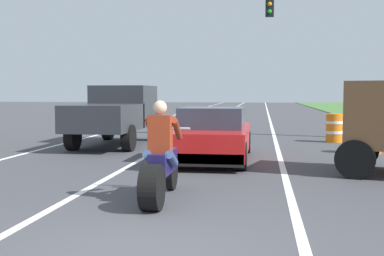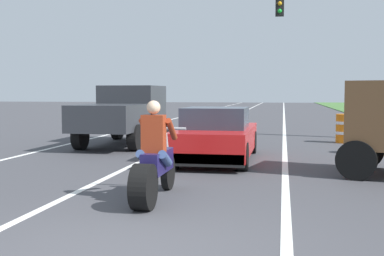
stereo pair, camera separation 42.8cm
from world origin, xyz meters
name	(u,v)px [view 1 (the left image)]	position (x,y,z in m)	size (l,w,h in m)	color
lane_stripe_left_solid	(135,125)	(-5.40, 20.00, 0.00)	(0.14, 120.00, 0.01)	white
lane_stripe_right_solid	(272,127)	(1.80, 20.00, 0.00)	(0.14, 120.00, 0.01)	white
lane_stripe_centre_dashed	(202,126)	(-1.80, 20.00, 0.00)	(0.14, 120.00, 0.01)	white
motorcycle_with_rider	(160,165)	(-0.28, 2.68, 0.59)	(0.70, 2.21, 1.62)	black
sports_car_red	(213,136)	(0.06, 7.47, 0.63)	(1.84, 4.30, 1.37)	red
pickup_truck_left_lane_dark_grey	(116,112)	(-3.47, 10.62, 1.11)	(2.02, 4.80, 1.98)	#2D3035
traffic_light_mast_near	(350,32)	(4.54, 14.16, 4.03)	(5.05, 0.34, 6.00)	gray
construction_barrel_mid	(371,136)	(4.42, 9.53, 0.50)	(0.58, 0.58, 1.00)	orange
construction_barrel_far	(334,128)	(3.82, 12.61, 0.50)	(0.58, 0.58, 1.00)	orange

